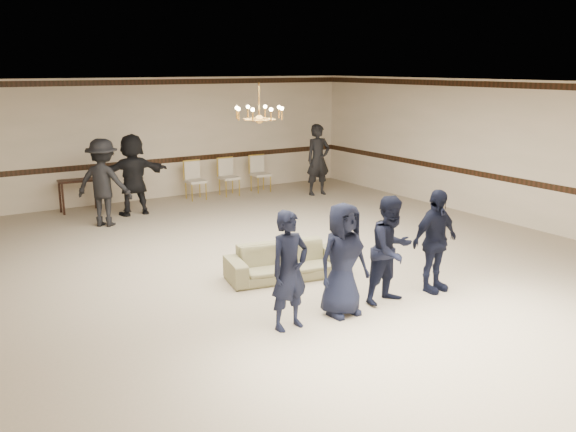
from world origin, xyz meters
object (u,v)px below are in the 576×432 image
at_px(boy_c, 391,250).
at_px(adult_left, 104,183).
at_px(boy_d, 435,241).
at_px(adult_mid, 133,174).
at_px(settee, 285,261).
at_px(adult_right, 318,160).
at_px(console_table, 79,195).
at_px(chandelier, 259,101).
at_px(boy_b, 343,260).
at_px(banquet_chair_mid, 229,177).
at_px(banquet_chair_right, 261,174).
at_px(banquet_chair_left, 196,181).
at_px(boy_a, 289,270).

distance_m(boy_c, adult_left, 7.29).
relative_size(boy_d, adult_mid, 0.84).
height_order(settee, adult_right, adult_right).
distance_m(adult_mid, console_table, 1.56).
relative_size(chandelier, adult_mid, 0.48).
bearing_deg(chandelier, adult_left, 116.19).
height_order(boy_b, adult_left, adult_left).
bearing_deg(adult_mid, boy_d, 108.57).
distance_m(banquet_chair_mid, banquet_chair_right, 1.00).
relative_size(boy_d, settee, 0.83).
relative_size(boy_d, banquet_chair_left, 1.63).
height_order(banquet_chair_right, console_table, banquet_chair_right).
height_order(boy_d, banquet_chair_right, boy_d).
relative_size(boy_c, adult_left, 0.84).
height_order(boy_c, banquet_chair_left, boy_c).
xyz_separation_m(chandelier, settee, (-0.31, -1.39, -2.59)).
xyz_separation_m(adult_mid, banquet_chair_left, (1.96, 0.81, -0.47)).
xyz_separation_m(chandelier, adult_left, (-1.85, 3.76, -1.90)).
xyz_separation_m(chandelier, adult_mid, (-0.95, 4.46, -1.90)).
distance_m(chandelier, console_table, 6.32).
bearing_deg(banquet_chair_left, settee, -102.49).
distance_m(boy_c, banquet_chair_mid, 8.57).
bearing_deg(settee, adult_mid, 107.16).
bearing_deg(banquet_chair_left, banquet_chair_mid, -1.25).
distance_m(boy_a, banquet_chair_left, 8.76).
bearing_deg(adult_left, boy_a, 136.16).
height_order(adult_right, banquet_chair_left, adult_right).
bearing_deg(adult_mid, banquet_chair_right, -166.70).
height_order(adult_mid, console_table, adult_mid).
relative_size(chandelier, settee, 0.48).
bearing_deg(chandelier, adult_mid, 102.01).
relative_size(boy_a, console_table, 1.72).
distance_m(boy_d, banquet_chair_mid, 8.46).
xyz_separation_m(boy_d, banquet_chair_left, (-0.34, 8.42, -0.32)).
bearing_deg(banquet_chair_right, boy_a, -115.10).
bearing_deg(boy_c, banquet_chair_mid, 73.49).
bearing_deg(boy_b, adult_mid, 92.80).
bearing_deg(banquet_chair_right, banquet_chair_mid, -177.71).
bearing_deg(banquet_chair_left, banquet_chair_right, -1.25).
xyz_separation_m(adult_left, banquet_chair_mid, (3.86, 1.51, -0.47)).
distance_m(settee, console_table, 7.05).
bearing_deg(boy_a, adult_left, 87.90).
distance_m(boy_b, boy_c, 0.90).
distance_m(boy_d, adult_right, 7.75).
height_order(boy_c, boy_d, same).
height_order(boy_b, console_table, boy_b).
distance_m(adult_right, banquet_chair_left, 3.40).
relative_size(boy_b, boy_c, 1.00).
height_order(boy_b, settee, boy_b).
distance_m(boy_d, console_table, 9.26).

